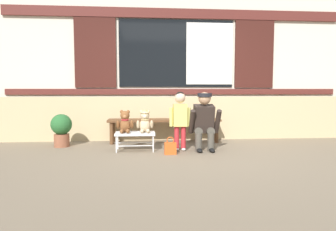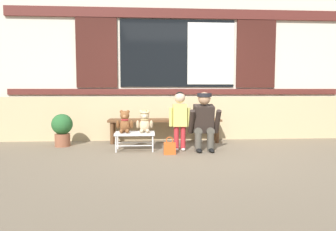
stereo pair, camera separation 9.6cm
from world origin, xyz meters
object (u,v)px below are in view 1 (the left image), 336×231
Objects in this scene: adult_crouching at (204,121)px; teddy_bear_with_hat at (145,122)px; child_standing at (180,114)px; handbag_on_ground at (170,148)px; wooden_bench_long at (164,123)px; small_display_bench at (135,134)px; potted_plant at (61,128)px; teddy_bear_plain at (125,122)px.

teddy_bear_with_hat is at bearing 176.08° from adult_crouching.
adult_crouching is (0.40, -0.01, -0.11)m from child_standing.
child_standing is at bearing 55.51° from handbag_on_ground.
handbag_on_ground is at bearing -124.49° from child_standing.
teddy_bear_with_hat reaches higher than wooden_bench_long.
handbag_on_ground is at bearing -30.89° from small_display_bench.
small_display_bench is at bearing -20.06° from potted_plant.
teddy_bear_plain is 0.90m from child_standing.
adult_crouching is at bearing -3.92° from teddy_bear_with_hat.
teddy_bear_with_hat is 0.58m from child_standing.
teddy_bear_plain is 0.64× the size of potted_plant.
child_standing is (0.89, -0.06, 0.13)m from teddy_bear_plain.
handbag_on_ground is (-0.58, -0.26, -0.38)m from adult_crouching.
adult_crouching is at bearing -12.46° from potted_plant.
potted_plant is (-1.28, 0.47, 0.06)m from small_display_bench.
small_display_bench is 0.67× the size of adult_crouching.
teddy_bear_plain is 0.32m from teddy_bear_with_hat.
teddy_bear_plain and teddy_bear_with_hat have the same top height.
small_display_bench is at bearing -179.23° from teddy_bear_with_hat.
handbag_on_ground is (0.38, -0.33, -0.38)m from teddy_bear_with_hat.
teddy_bear_plain reaches higher than small_display_bench.
adult_crouching reaches higher than wooden_bench_long.
potted_plant is at bearing 162.09° from teddy_bear_with_hat.
potted_plant reaches higher than handbag_on_ground.
child_standing is at bearing -3.79° from teddy_bear_plain.
wooden_bench_long is at bearing 47.82° from teddy_bear_plain.
child_standing is 0.59m from handbag_on_ground.
teddy_bear_with_hat is (-0.37, -0.76, 0.10)m from wooden_bench_long.
child_standing reaches higher than adult_crouching.
teddy_bear_plain is 0.86m from handbag_on_ground.
wooden_bench_long is 1.84m from potted_plant.
wooden_bench_long is 2.19× the size of child_standing.
adult_crouching reaches higher than teddy_bear_with_hat.
small_display_bench reaches higher than handbag_on_ground.
handbag_on_ground is (0.54, -0.33, -0.17)m from small_display_bench.
teddy_bear_plain is at bearing 177.08° from adult_crouching.
wooden_bench_long is 1.13m from handbag_on_ground.
adult_crouching is 3.49× the size of handbag_on_ground.
teddy_bear_plain is 0.38× the size of child_standing.
teddy_bear_plain is at bearing 176.21° from child_standing.
potted_plant is at bearing 159.94° from small_display_bench.
adult_crouching is (1.13, -0.06, 0.21)m from small_display_bench.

